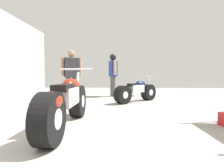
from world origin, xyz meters
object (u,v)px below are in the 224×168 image
at_px(motorcycle_maroon_cruiser, 66,103).
at_px(mechanic_in_blue, 71,73).
at_px(mechanic_with_helmet, 113,71).
at_px(motorcycle_black_naked, 136,91).

height_order(motorcycle_maroon_cruiser, mechanic_in_blue, mechanic_in_blue).
distance_m(motorcycle_maroon_cruiser, mechanic_with_helmet, 4.31).
xyz_separation_m(motorcycle_maroon_cruiser, mechanic_in_blue, (-0.67, 2.59, 0.50)).
bearing_deg(motorcycle_black_naked, motorcycle_maroon_cruiser, -115.24).
bearing_deg(motorcycle_maroon_cruiser, mechanic_in_blue, 104.61).
relative_size(motorcycle_black_naked, mechanic_in_blue, 0.88).
xyz_separation_m(motorcycle_black_naked, mechanic_with_helmet, (-0.77, 1.49, 0.69)).
bearing_deg(motorcycle_maroon_cruiser, motorcycle_black_naked, 64.76).
bearing_deg(mechanic_in_blue, motorcycle_maroon_cruiser, -75.39).
height_order(motorcycle_black_naked, mechanic_in_blue, mechanic_in_blue).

